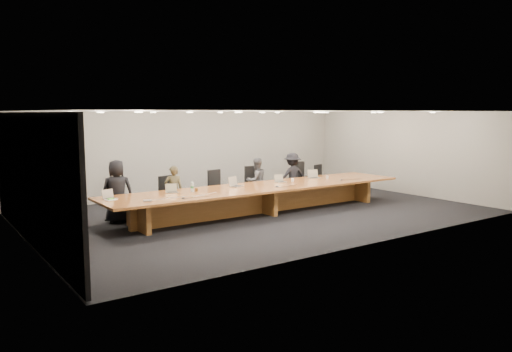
{
  "coord_description": "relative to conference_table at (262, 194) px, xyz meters",
  "views": [
    {
      "loc": [
        -7.95,
        -11.03,
        2.75
      ],
      "look_at": [
        0.0,
        0.3,
        1.0
      ],
      "focal_mm": 35.0,
      "sensor_mm": 36.0,
      "label": 1
    }
  ],
  "objects": [
    {
      "name": "ground",
      "position": [
        0.0,
        0.0,
        -0.52
      ],
      "size": [
        12.0,
        12.0,
        0.0
      ],
      "primitive_type": "plane",
      "color": "black",
      "rests_on": "ground"
    },
    {
      "name": "back_wall",
      "position": [
        0.0,
        4.0,
        0.88
      ],
      "size": [
        12.0,
        0.02,
        2.8
      ],
      "primitive_type": "cube",
      "color": "#B7B3A7",
      "rests_on": "ground"
    },
    {
      "name": "left_wall_panel",
      "position": [
        -5.94,
        0.0,
        0.85
      ],
      "size": [
        0.08,
        7.84,
        2.74
      ],
      "primitive_type": "cube",
      "color": "black",
      "rests_on": "ground"
    },
    {
      "name": "conference_table",
      "position": [
        0.0,
        0.0,
        0.0
      ],
      "size": [
        9.0,
        1.8,
        0.75
      ],
      "color": "brown",
      "rests_on": "ground"
    },
    {
      "name": "chair_far_left",
      "position": [
        -3.64,
        1.18,
        0.04
      ],
      "size": [
        0.6,
        0.6,
        1.13
      ],
      "primitive_type": null,
      "rotation": [
        0.0,
        0.0,
        0.06
      ],
      "color": "black",
      "rests_on": "ground"
    },
    {
      "name": "chair_left",
      "position": [
        -2.13,
        1.33,
        0.01
      ],
      "size": [
        0.66,
        0.66,
        1.06
      ],
      "primitive_type": null,
      "rotation": [
        0.0,
        0.0,
        0.24
      ],
      "color": "black",
      "rests_on": "ground"
    },
    {
      "name": "chair_mid_left",
      "position": [
        -0.6,
        1.28,
        0.05
      ],
      "size": [
        0.7,
        0.7,
        1.13
      ],
      "primitive_type": null,
      "rotation": [
        0.0,
        0.0,
        0.23
      ],
      "color": "black",
      "rests_on": "ground"
    },
    {
      "name": "chair_mid_right",
      "position": [
        0.59,
        1.17,
        0.07
      ],
      "size": [
        0.7,
        0.7,
        1.18
      ],
      "primitive_type": null,
      "rotation": [
        0.0,
        0.0,
        -0.19
      ],
      "color": "black",
      "rests_on": "ground"
    },
    {
      "name": "chair_right",
      "position": [
        2.48,
        1.21,
        0.08
      ],
      "size": [
        0.62,
        0.62,
        1.2
      ],
      "primitive_type": null,
      "rotation": [
        0.0,
        0.0,
        -0.02
      ],
      "color": "black",
      "rests_on": "ground"
    },
    {
      "name": "chair_far_right",
      "position": [
        3.49,
        1.33,
        -0.0
      ],
      "size": [
        0.66,
        0.66,
        1.04
      ],
      "primitive_type": null,
      "rotation": [
        0.0,
        0.0,
        0.29
      ],
      "color": "black",
      "rests_on": "ground"
    },
    {
      "name": "person_a",
      "position": [
        -3.69,
        1.13,
        0.28
      ],
      "size": [
        0.9,
        0.74,
        1.6
      ],
      "primitive_type": "imported",
      "rotation": [
        0.0,
        0.0,
        2.81
      ],
      "color": "black",
      "rests_on": "ground"
    },
    {
      "name": "person_b",
      "position": [
        -2.14,
        1.12,
        0.16
      ],
      "size": [
        0.57,
        0.48,
        1.35
      ],
      "primitive_type": "imported",
      "rotation": [
        0.0,
        0.0,
        2.79
      ],
      "color": "#3F3822",
      "rests_on": "ground"
    },
    {
      "name": "person_c",
      "position": [
        0.7,
        1.27,
        0.18
      ],
      "size": [
        0.7,
        0.56,
        1.4
      ],
      "primitive_type": "imported",
      "rotation": [
        0.0,
        0.0,
        3.09
      ],
      "color": "#4D4C4E",
      "rests_on": "ground"
    },
    {
      "name": "person_d",
      "position": [
        2.09,
        1.25,
        0.22
      ],
      "size": [
        1.04,
        0.7,
        1.49
      ],
      "primitive_type": "imported",
      "rotation": [
        0.0,
        0.0,
        2.98
      ],
      "color": "black",
      "rests_on": "ground"
    },
    {
      "name": "laptop_a",
      "position": [
        -4.13,
        0.36,
        0.35
      ],
      "size": [
        0.34,
        0.28,
        0.23
      ],
      "primitive_type": null,
      "rotation": [
        0.0,
        0.0,
        0.25
      ],
      "color": "tan",
      "rests_on": "conference_table"
    },
    {
      "name": "laptop_b",
      "position": [
        -2.55,
        0.37,
        0.35
      ],
      "size": [
        0.33,
        0.27,
        0.23
      ],
      "primitive_type": null,
      "rotation": [
        0.0,
        0.0,
        -0.22
      ],
      "color": "#B4A989",
      "rests_on": "conference_table"
    },
    {
      "name": "laptop_c",
      "position": [
        -0.64,
        0.31,
        0.37
      ],
      "size": [
        0.43,
        0.37,
        0.28
      ],
      "primitive_type": null,
      "rotation": [
        0.0,
        0.0,
        0.36
      ],
      "color": "#C4B196",
      "rests_on": "conference_table"
    },
    {
      "name": "laptop_d",
      "position": [
        0.88,
        0.3,
        0.35
      ],
      "size": [
        0.31,
        0.23,
        0.23
      ],
      "primitive_type": null,
      "rotation": [
        0.0,
        0.0,
        -0.06
      ],
      "color": "#C4B696",
      "rests_on": "conference_table"
    },
    {
      "name": "laptop_e",
      "position": [
        2.3,
        0.43,
        0.37
      ],
      "size": [
        0.39,
        0.32,
        0.27
      ],
      "primitive_type": null,
      "rotation": [
        0.0,
        0.0,
        -0.23
      ],
      "color": "beige",
      "rests_on": "conference_table"
    },
    {
      "name": "water_bottle",
      "position": [
        -2.06,
        0.2,
        0.35
      ],
      "size": [
        0.1,
        0.1,
        0.25
      ],
      "primitive_type": "cylinder",
      "rotation": [
        0.0,
        0.0,
        0.23
      ],
      "color": "silver",
      "rests_on": "conference_table"
    },
    {
      "name": "amber_mug",
      "position": [
        -1.94,
        0.21,
        0.27
      ],
      "size": [
        0.09,
        0.09,
        0.09
      ],
      "primitive_type": "cylinder",
      "rotation": [
        0.0,
        0.0,
        0.39
      ],
      "color": "brown",
      "rests_on": "conference_table"
    },
    {
      "name": "paper_cup_near",
      "position": [
        1.25,
        0.22,
        0.28
      ],
      "size": [
        0.09,
        0.09,
        0.1
      ],
      "primitive_type": "cone",
      "rotation": [
        0.0,
        0.0,
        -0.01
      ],
      "color": "white",
      "rests_on": "conference_table"
    },
    {
      "name": "paper_cup_far",
      "position": [
        2.54,
        0.11,
        0.27
      ],
      "size": [
        0.09,
        0.09,
        0.09
      ],
      "primitive_type": "cone",
      "rotation": [
        0.0,
        0.0,
        0.2
      ],
      "color": "white",
      "rests_on": "conference_table"
    },
    {
      "name": "notepad",
      "position": [
        -4.17,
        0.22,
        0.24
      ],
      "size": [
        0.3,
        0.27,
        0.02
      ],
      "primitive_type": "cube",
      "rotation": [
        0.0,
        0.0,
        0.29
      ],
      "color": "white",
      "rests_on": "conference_table"
    },
    {
      "name": "lime_gadget",
      "position": [
        -4.16,
        0.23,
        0.26
      ],
      "size": [
        0.17,
        0.13,
        0.02
      ],
      "primitive_type": "cube",
      "rotation": [
        0.0,
        0.0,
        0.35
      ],
      "color": "#5CAB2D",
      "rests_on": "notepad"
    },
    {
      "name": "av_box",
      "position": [
        -3.53,
        -0.42,
        0.24
      ],
      "size": [
        0.21,
        0.18,
        0.03
      ],
      "primitive_type": "cube",
      "rotation": [
        0.0,
        0.0,
        -0.31
      ],
      "color": "#AAAAAE",
      "rests_on": "conference_table"
    },
    {
      "name": "mic_left",
      "position": [
        -2.7,
        -0.58,
        0.24
      ],
      "size": [
        0.12,
        0.12,
        0.03
      ],
      "primitive_type": "cone",
      "rotation": [
        0.0,
        0.0,
        0.17
      ],
      "color": "black",
      "rests_on": "conference_table"
    },
    {
      "name": "mic_center",
      "position": [
        0.24,
        -0.37,
        0.25
      ],
      "size": [
        0.17,
        0.17,
        0.03
      ],
      "primitive_type": "cone",
      "rotation": [
        0.0,
        0.0,
        0.39
      ],
      "color": "black",
      "rests_on": "conference_table"
    },
    {
      "name": "mic_right",
      "position": [
        2.66,
        -0.39,
        0.24
      ],
      "size": [
        0.14,
        0.14,
        0.03
      ],
      "primitive_type": "cone",
      "rotation": [
        0.0,
        0.0,
        -0.36
      ],
      "color": "black",
      "rests_on": "conference_table"
    }
  ]
}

